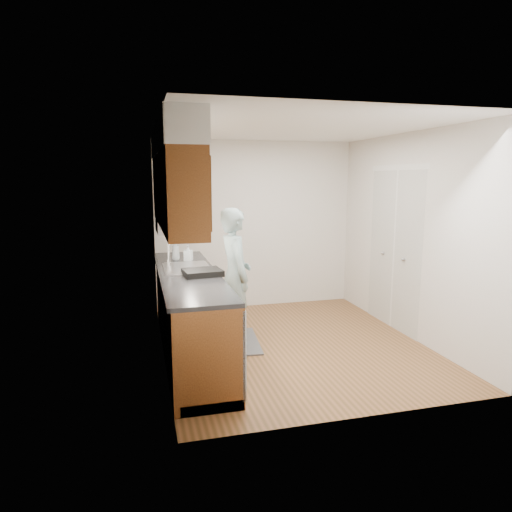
{
  "coord_description": "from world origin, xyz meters",
  "views": [
    {
      "loc": [
        -1.72,
        -4.91,
        1.95
      ],
      "look_at": [
        -0.38,
        0.25,
        1.04
      ],
      "focal_mm": 32.0,
      "sensor_mm": 36.0,
      "label": 1
    }
  ],
  "objects": [
    {
      "name": "soda_can",
      "position": [
        -1.13,
        0.69,
        1.0
      ],
      "size": [
        0.08,
        0.08,
        0.12
      ],
      "primitive_type": "cylinder",
      "rotation": [
        0.0,
        0.0,
        0.11
      ],
      "color": "#AE201D",
      "rests_on": "counter"
    },
    {
      "name": "closet_door",
      "position": [
        1.49,
        0.3,
        1.02
      ],
      "size": [
        0.02,
        1.22,
        2.05
      ],
      "primitive_type": "cube",
      "color": "silver",
      "rests_on": "wall_right"
    },
    {
      "name": "floor",
      "position": [
        0.0,
        0.0,
        0.0
      ],
      "size": [
        3.5,
        3.5,
        0.0
      ],
      "primitive_type": "plane",
      "color": "brown",
      "rests_on": "ground"
    },
    {
      "name": "wall_left",
      "position": [
        -1.5,
        0.0,
        1.25
      ],
      "size": [
        0.02,
        3.5,
        2.5
      ],
      "primitive_type": "cube",
      "color": "silver",
      "rests_on": "floor"
    },
    {
      "name": "floor_mat",
      "position": [
        -0.64,
        0.22,
        0.01
      ],
      "size": [
        0.63,
        0.97,
        0.02
      ],
      "primitive_type": "cube",
      "rotation": [
        0.0,
        0.0,
        -0.1
      ],
      "color": "slate",
      "rests_on": "floor"
    },
    {
      "name": "wall_back",
      "position": [
        0.0,
        1.75,
        1.25
      ],
      "size": [
        3.0,
        0.02,
        2.5
      ],
      "primitive_type": "cube",
      "color": "silver",
      "rests_on": "floor"
    },
    {
      "name": "wall_right",
      "position": [
        1.5,
        0.0,
        1.25
      ],
      "size": [
        0.02,
        3.5,
        2.5
      ],
      "primitive_type": "cube",
      "color": "silver",
      "rests_on": "floor"
    },
    {
      "name": "upper_cabinets",
      "position": [
        -1.33,
        0.05,
        1.95
      ],
      "size": [
        0.47,
        2.8,
        1.21
      ],
      "color": "brown",
      "rests_on": "wall_left"
    },
    {
      "name": "soap_bottle_a",
      "position": [
        -1.28,
        0.79,
        1.07
      ],
      "size": [
        0.12,
        0.12,
        0.25
      ],
      "primitive_type": "imported",
      "rotation": [
        0.0,
        0.0,
        0.25
      ],
      "color": "silver",
      "rests_on": "counter"
    },
    {
      "name": "soap_bottle_b",
      "position": [
        -1.14,
        0.68,
        1.04
      ],
      "size": [
        0.12,
        0.12,
        0.2
      ],
      "primitive_type": "imported",
      "rotation": [
        0.0,
        0.0,
        -0.48
      ],
      "color": "silver",
      "rests_on": "counter"
    },
    {
      "name": "dish_rack",
      "position": [
        -1.08,
        -0.22,
        0.97
      ],
      "size": [
        0.43,
        0.37,
        0.06
      ],
      "primitive_type": "cube",
      "rotation": [
        0.0,
        0.0,
        0.11
      ],
      "color": "black",
      "rests_on": "counter"
    },
    {
      "name": "ceiling",
      "position": [
        0.0,
        0.0,
        2.5
      ],
      "size": [
        3.5,
        3.5,
        0.0
      ],
      "primitive_type": "plane",
      "rotation": [
        3.14,
        0.0,
        0.0
      ],
      "color": "white",
      "rests_on": "wall_left"
    },
    {
      "name": "counter",
      "position": [
        -1.2,
        -0.0,
        0.49
      ],
      "size": [
        0.64,
        2.8,
        1.3
      ],
      "color": "brown",
      "rests_on": "floor"
    },
    {
      "name": "person",
      "position": [
        -0.64,
        0.22,
        0.92
      ],
      "size": [
        0.48,
        0.67,
        1.81
      ],
      "primitive_type": "imported",
      "rotation": [
        0.0,
        0.0,
        1.65
      ],
      "color": "#88A4A5",
      "rests_on": "floor_mat"
    }
  ]
}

